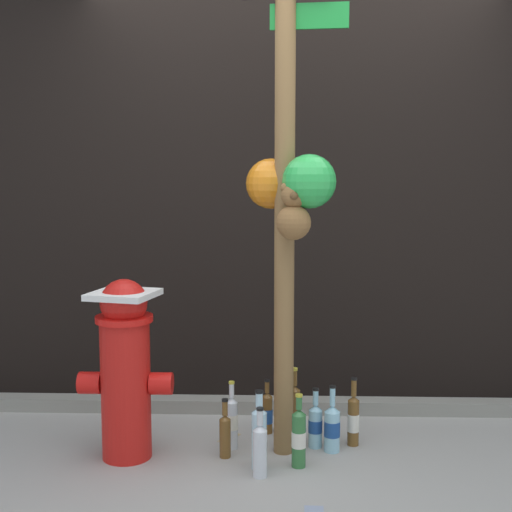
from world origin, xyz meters
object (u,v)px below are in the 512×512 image
bottle_2 (353,419)px  bottle_8 (232,421)px  bottle_4 (293,411)px  bottle_9 (259,435)px  bottle_3 (299,437)px  bottle_5 (267,412)px  fire_hydrant (125,365)px  bottle_0 (315,424)px  memorial_post (287,158)px  bottle_6 (332,427)px  bottle_1 (260,449)px  bottle_7 (225,434)px

bottle_2 → bottle_8: bearing=-174.2°
bottle_4 → bottle_9: size_ratio=1.03×
bottle_3 → bottle_5: (-0.16, 0.43, -0.03)m
fire_hydrant → bottle_5: (0.70, 0.34, -0.36)m
bottle_2 → bottle_0: bearing=-170.5°
bottle_3 → bottle_5: bearing=110.4°
bottle_2 → bottle_5: 0.48m
fire_hydrant → memorial_post: bearing=6.3°
bottle_3 → bottle_4: (-0.02, 0.31, 0.02)m
bottle_6 → bottle_0: bearing=147.9°
bottle_2 → bottle_4: size_ratio=0.91×
fire_hydrant → bottle_6: size_ratio=2.60×
bottle_4 → bottle_6: (0.20, -0.13, -0.04)m
bottle_1 → bottle_5: bottle_1 is taller
memorial_post → bottle_7: 1.40m
bottle_1 → bottle_8: bearing=115.3°
bottle_7 → bottle_9: size_ratio=0.78×
bottle_5 → bottle_1: bearing=-92.6°
bottle_2 → bottle_9: bottle_9 is taller
bottle_3 → bottle_8: bottle_3 is taller
bottle_0 → bottle_5: bearing=143.4°
bottle_6 → bottle_7: bottle_6 is taller
bottle_8 → bottle_9: 0.28m
bottle_0 → bottle_8: (-0.43, -0.03, 0.02)m
bottle_8 → bottle_7: bearing=-103.1°
bottle_6 → memorial_post: bearing=-177.1°
bottle_0 → bottle_1: bottle_1 is taller
bottle_8 → bottle_4: bearing=18.1°
fire_hydrant → bottle_1: size_ratio=2.70×
fire_hydrant → bottle_6: bearing=5.5°
bottle_6 → bottle_7: (-0.54, -0.09, -0.00)m
bottle_7 → bottle_6: bearing=9.5°
memorial_post → bottle_9: 1.35m
bottle_0 → bottle_2: bearing=9.5°
bottle_2 → bottle_5: (-0.45, 0.16, -0.02)m
bottle_5 → bottle_8: bottle_8 is taller
bottle_4 → bottle_9: bottle_4 is taller
bottle_7 → bottle_4: bearing=32.1°
memorial_post → bottle_8: (-0.28, 0.03, -1.35)m
fire_hydrant → bottle_4: 0.92m
bottle_0 → bottle_5: bottle_0 is taller
bottle_4 → bottle_5: bearing=140.3°
fire_hydrant → bottle_1: bearing=-17.0°
bottle_9 → memorial_post: bearing=57.8°
bottle_3 → bottle_6: bottle_3 is taller
bottle_9 → bottle_6: bearing=30.2°
fire_hydrant → bottle_9: (0.67, -0.11, -0.31)m
bottle_3 → bottle_7: size_ratio=1.20×
bottle_8 → bottle_6: bearing=-2.4°
bottle_8 → bottle_2: bearing=5.8°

